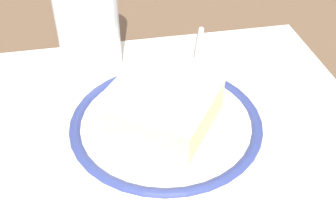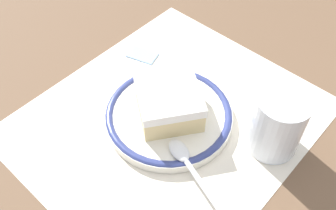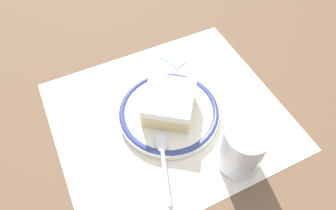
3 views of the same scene
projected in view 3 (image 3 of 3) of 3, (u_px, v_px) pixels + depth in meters
name	position (u px, v px, depth m)	size (l,w,h in m)	color
ground_plane	(169.00, 116.00, 0.58)	(2.40, 2.40, 0.00)	brown
placemat	(169.00, 115.00, 0.58)	(0.42, 0.37, 0.00)	beige
plate	(168.00, 113.00, 0.57)	(0.19, 0.19, 0.02)	silver
cake_slice	(169.00, 105.00, 0.54)	(0.12, 0.12, 0.05)	beige
spoon	(163.00, 154.00, 0.51)	(0.06, 0.13, 0.01)	silver
cup	(242.00, 150.00, 0.49)	(0.07, 0.07, 0.09)	silver
napkin	(88.00, 105.00, 0.59)	(0.09, 0.09, 0.00)	white
sugar_packet	(174.00, 59.00, 0.66)	(0.05, 0.03, 0.01)	#8CB2E0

